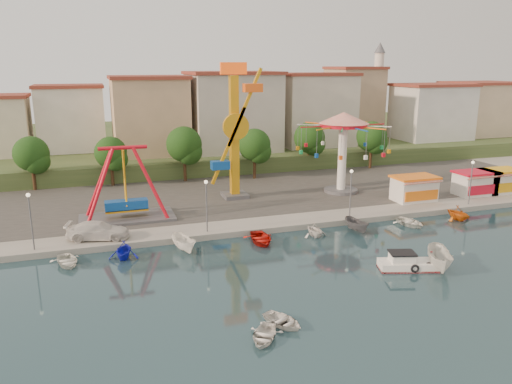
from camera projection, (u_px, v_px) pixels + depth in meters
name	position (u px, v px, depth m)	size (l,w,h in m)	color
ground	(339.00, 278.00, 40.62)	(200.00, 200.00, 0.00)	#132935
quay_deck	(191.00, 152.00, 97.56)	(200.00, 100.00, 0.60)	#9E998E
asphalt_pad	(237.00, 187.00, 68.06)	(90.00, 28.00, 0.01)	#4C4944
hill_terrace	(186.00, 142.00, 101.86)	(200.00, 60.00, 3.00)	#384C26
pirate_ship_ride	(125.00, 185.00, 53.08)	(10.00, 5.00, 8.00)	#59595E
kamikaze_tower	(236.00, 134.00, 60.74)	(4.86, 3.10, 16.50)	#59595E
wave_swinger	(343.00, 134.00, 63.65)	(11.60, 11.60, 10.40)	#59595E
booth_left	(414.00, 188.00, 60.94)	(5.40, 3.78, 3.08)	white
booth_mid	(475.00, 183.00, 63.73)	(5.40, 3.78, 3.08)	white
booth_right	(500.00, 181.00, 64.93)	(5.40, 3.78, 3.08)	white
lamp_post_0	(31.00, 223.00, 44.50)	(0.14, 0.14, 5.00)	#59595E
lamp_post_1	(207.00, 207.00, 49.37)	(0.14, 0.14, 5.00)	#59595E
lamp_post_2	(350.00, 195.00, 54.24)	(0.14, 0.14, 5.00)	#59595E
lamp_post_3	(471.00, 184.00, 59.11)	(0.14, 0.14, 5.00)	#59595E
tree_0	(31.00, 154.00, 65.36)	(4.60, 4.60, 7.19)	#382314
tree_1	(111.00, 153.00, 67.79)	(4.35, 4.35, 6.80)	#382314
tree_2	(184.00, 144.00, 70.26)	(5.02, 5.02, 7.85)	#382314
tree_3	(255.00, 145.00, 72.06)	(4.68, 4.68, 7.32)	#382314
tree_4	(309.00, 138.00, 77.81)	(4.86, 4.86, 7.60)	#382314
tree_5	(372.00, 137.00, 79.19)	(4.83, 4.83, 7.54)	#382314
building_1	(71.00, 126.00, 79.57)	(12.33, 9.01, 8.63)	silver
building_2	(153.00, 115.00, 83.78)	(11.95, 9.28, 11.23)	tan
building_3	(237.00, 120.00, 85.32)	(12.59, 10.50, 9.20)	beige
building_4	(302.00, 116.00, 92.54)	(10.75, 9.23, 9.24)	beige
building_5	(370.00, 109.00, 94.62)	(12.77, 10.96, 11.21)	tan
building_6	(428.00, 105.00, 96.63)	(8.23, 8.98, 12.36)	silver
building_7	(460.00, 111.00, 105.23)	(11.59, 10.93, 8.76)	beige
minaret	(378.00, 87.00, 98.12)	(2.80, 2.80, 18.00)	silver
cabin_motorboat	(407.00, 264.00, 42.14)	(5.18, 3.16, 1.71)	white
rowboat_a	(283.00, 321.00, 33.11)	(2.21, 3.09, 0.64)	white
rowboat_b	(264.00, 335.00, 31.35)	(2.16, 3.02, 0.63)	white
skiff	(440.00, 259.00, 41.97)	(1.79, 4.75, 1.83)	silver
van	(98.00, 230.00, 47.65)	(2.37, 5.83, 1.69)	silver
moored_boat_0	(67.00, 261.00, 43.11)	(2.50, 3.49, 0.72)	white
moored_boat_1	(124.00, 250.00, 44.46)	(2.65, 3.07, 1.62)	#161DC3
moored_boat_2	(184.00, 244.00, 46.12)	(1.48, 3.94, 1.52)	white
moored_boat_3	(261.00, 238.00, 48.49)	(2.94, 4.11, 0.85)	red
moored_boat_4	(315.00, 230.00, 50.17)	(2.36, 2.74, 1.44)	silver
moored_boat_5	(357.00, 225.00, 51.63)	(1.35, 3.60, 1.39)	#535358
moored_boat_6	(410.00, 222.00, 53.67)	(2.58, 3.61, 0.75)	white
moored_boat_7	(458.00, 213.00, 55.47)	(2.72, 3.15, 1.66)	#D15F12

